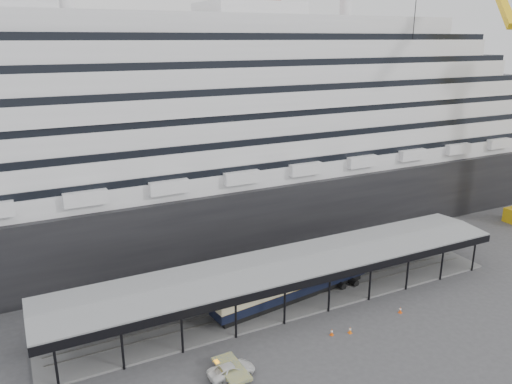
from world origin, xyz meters
TOP-DOWN VIEW (x-y plane):
  - ground at (0.00, 0.00)m, footprint 200.00×200.00m
  - cruise_ship at (0.05, 32.00)m, footprint 130.00×30.00m
  - platform_canopy at (0.00, 5.00)m, footprint 56.00×9.18m
  - port_truck at (-11.61, -4.54)m, footprint 4.50×2.19m
  - pullman_carriage at (0.63, 5.00)m, footprint 21.42×5.62m
  - traffic_cone_left at (0.46, -3.23)m, footprint 0.50×0.50m
  - traffic_cone_mid at (2.39, -3.78)m, footprint 0.43×0.43m
  - traffic_cone_right at (9.95, -3.04)m, footprint 0.48×0.48m

SIDE VIEW (x-z plane):
  - ground at x=0.00m, z-range 0.00..0.00m
  - traffic_cone_left at x=0.46m, z-range 0.00..0.74m
  - traffic_cone_right at x=9.95m, z-range 0.00..0.76m
  - traffic_cone_mid at x=2.39m, z-range 0.00..0.77m
  - port_truck at x=-11.61m, z-range 0.00..1.23m
  - platform_canopy at x=0.00m, z-range -0.29..5.01m
  - pullman_carriage at x=0.63m, z-range -7.89..12.97m
  - cruise_ship at x=0.05m, z-range -3.60..40.30m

